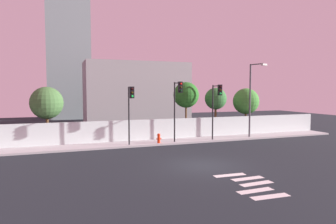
# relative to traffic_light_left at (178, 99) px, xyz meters

# --- Properties ---
(ground_plane) EXTENTS (80.00, 80.00, 0.00)m
(ground_plane) POSITION_rel_traffic_light_left_xyz_m (-1.17, -6.97, -3.85)
(ground_plane) COLOR black
(sidewalk) EXTENTS (36.00, 2.40, 0.15)m
(sidewalk) POSITION_rel_traffic_light_left_xyz_m (-1.17, 1.23, -3.77)
(sidewalk) COLOR #ADADAD
(sidewalk) RESTS_ON ground
(perimeter_wall) EXTENTS (36.00, 0.18, 1.80)m
(perimeter_wall) POSITION_rel_traffic_light_left_xyz_m (-1.17, 2.52, -2.80)
(perimeter_wall) COLOR silver
(perimeter_wall) RESTS_ON sidewalk
(crosswalk_marking) EXTENTS (2.60, 3.91, 0.01)m
(crosswalk_marking) POSITION_rel_traffic_light_left_xyz_m (-0.63, -11.07, -3.84)
(crosswalk_marking) COLOR silver
(crosswalk_marking) RESTS_ON ground
(traffic_light_left) EXTENTS (0.35, 1.37, 5.10)m
(traffic_light_left) POSITION_rel_traffic_light_left_xyz_m (0.00, 0.00, 0.00)
(traffic_light_left) COLOR black
(traffic_light_left) RESTS_ON sidewalk
(traffic_light_center) EXTENTS (0.45, 1.84, 4.87)m
(traffic_light_center) POSITION_rel_traffic_light_left_xyz_m (3.51, -0.26, -0.13)
(traffic_light_center) COLOR black
(traffic_light_center) RESTS_ON sidewalk
(traffic_light_right) EXTENTS (0.34, 1.35, 4.68)m
(traffic_light_right) POSITION_rel_traffic_light_left_xyz_m (-3.97, -0.01, -0.28)
(traffic_light_right) COLOR black
(traffic_light_right) RESTS_ON sidewalk
(street_lamp_curbside) EXTENTS (0.78, 1.73, 6.84)m
(street_lamp_curbside) POSITION_rel_traffic_light_left_xyz_m (7.72, 0.57, 0.31)
(street_lamp_curbside) COLOR #4C4C51
(street_lamp_curbside) RESTS_ON sidewalk
(fire_hydrant) EXTENTS (0.44, 0.26, 0.80)m
(fire_hydrant) POSITION_rel_traffic_light_left_xyz_m (-1.47, 0.51, -3.26)
(fire_hydrant) COLOR red
(fire_hydrant) RESTS_ON sidewalk
(roadside_tree_leftmost) EXTENTS (2.68, 2.68, 4.84)m
(roadside_tree_leftmost) POSITION_rel_traffic_light_left_xyz_m (-10.19, 3.70, -0.36)
(roadside_tree_leftmost) COLOR brown
(roadside_tree_leftmost) RESTS_ON ground
(roadside_tree_midleft) EXTENTS (2.49, 2.49, 5.35)m
(roadside_tree_midleft) POSITION_rel_traffic_light_left_xyz_m (2.39, 3.70, 0.24)
(roadside_tree_midleft) COLOR brown
(roadside_tree_midleft) RESTS_ON ground
(roadside_tree_midright) EXTENTS (2.20, 2.20, 4.82)m
(roadside_tree_midright) POSITION_rel_traffic_light_left_xyz_m (5.64, 3.70, -0.16)
(roadside_tree_midright) COLOR brown
(roadside_tree_midright) RESTS_ON ground
(roadside_tree_rightmost) EXTENTS (2.72, 2.72, 4.77)m
(roadside_tree_rightmost) POSITION_rel_traffic_light_left_xyz_m (9.25, 3.70, -0.45)
(roadside_tree_rightmost) COLOR brown
(roadside_tree_rightmost) RESTS_ON ground
(low_building_distant) EXTENTS (13.65, 6.00, 8.28)m
(low_building_distant) POSITION_rel_traffic_light_left_xyz_m (0.68, 16.52, 0.30)
(low_building_distant) COLOR gray
(low_building_distant) RESTS_ON ground
(tower_on_skyline) EXTENTS (6.67, 5.00, 22.26)m
(tower_on_skyline) POSITION_rel_traffic_light_left_xyz_m (-7.57, 28.52, 7.29)
(tower_on_skyline) COLOR gray
(tower_on_skyline) RESTS_ON ground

